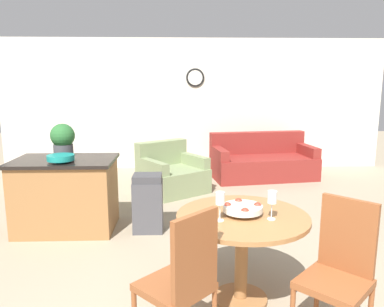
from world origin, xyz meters
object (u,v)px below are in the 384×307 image
object	(u,v)px
wine_glass_left	(220,200)
trash_bin	(148,203)
couch	(262,163)
potted_plant	(63,139)
dining_table	(242,235)
dining_chair_near_left	(183,277)
wine_glass_right	(272,198)
kitchen_island	(66,194)
dining_chair_near_right	(339,266)
fruit_bowl	(243,208)
armchair	(171,175)
teal_bowl	(61,158)

from	to	relation	value
wine_glass_left	trash_bin	distance (m)	1.91
wine_glass_left	couch	xyz separation A→B (m)	(1.29, 4.27, -0.64)
potted_plant	couch	distance (m)	3.89
dining_table	dining_chair_near_left	world-z (taller)	dining_chair_near_left
dining_table	wine_glass_right	bearing A→B (deg)	-29.18
couch	kitchen_island	bearing A→B (deg)	-148.44
dining_chair_near_left	trash_bin	xyz separation A→B (m)	(-0.40, 2.15, -0.20)
wine_glass_right	potted_plant	bearing A→B (deg)	137.48
dining_table	dining_chair_near_right	bearing A→B (deg)	-39.31
wine_glass_right	kitchen_island	distance (m)	2.77
dining_chair_near_left	potted_plant	world-z (taller)	potted_plant
dining_table	fruit_bowl	world-z (taller)	fruit_bowl
dining_chair_near_right	fruit_bowl	distance (m)	0.81
dining_table	potted_plant	world-z (taller)	potted_plant
fruit_bowl	armchair	world-z (taller)	fruit_bowl
dining_table	fruit_bowl	size ratio (longest dim) A/B	3.35
trash_bin	wine_glass_left	bearing A→B (deg)	-67.67
fruit_bowl	wine_glass_right	size ratio (longest dim) A/B	1.40
armchair	kitchen_island	bearing A→B (deg)	-162.06
fruit_bowl	wine_glass_right	distance (m)	0.26
dining_table	teal_bowl	bearing A→B (deg)	142.14
dining_chair_near_left	armchair	distance (m)	3.87
trash_bin	potted_plant	bearing A→B (deg)	163.55
kitchen_island	trash_bin	bearing A→B (deg)	-4.91
wine_glass_right	kitchen_island	bearing A→B (deg)	140.06
kitchen_island	armchair	size ratio (longest dim) A/B	0.94
wine_glass_left	armchair	world-z (taller)	wine_glass_left
teal_bowl	trash_bin	size ratio (longest dim) A/B	0.44
dining_chair_near_left	kitchen_island	xyz separation A→B (m)	(-1.40, 2.23, -0.10)
dining_table	wine_glass_right	size ratio (longest dim) A/B	4.68
dining_table	kitchen_island	bearing A→B (deg)	139.06
teal_bowl	armchair	world-z (taller)	teal_bowl
armchair	wine_glass_right	bearing A→B (deg)	-110.50
teal_bowl	dining_table	bearing A→B (deg)	-37.86
kitchen_island	couch	xyz separation A→B (m)	(2.99, 2.50, -0.16)
dining_chair_near_right	fruit_bowl	world-z (taller)	dining_chair_near_right
fruit_bowl	potted_plant	size ratio (longest dim) A/B	0.78
teal_bowl	armchair	size ratio (longest dim) A/B	0.24
dining_chair_near_left	wine_glass_left	bearing A→B (deg)	13.46
wine_glass_left	kitchen_island	distance (m)	2.49
teal_bowl	fruit_bowl	bearing A→B (deg)	-37.85
dining_chair_near_right	teal_bowl	bearing A→B (deg)	7.18
dining_chair_near_left	wine_glass_left	xyz separation A→B (m)	(0.29, 0.47, 0.37)
wine_glass_right	potted_plant	distance (m)	2.94
dining_chair_near_left	kitchen_island	size ratio (longest dim) A/B	0.84
dining_chair_near_right	couch	size ratio (longest dim) A/B	0.50
dining_chair_near_right	kitchen_island	world-z (taller)	dining_chair_near_right
dining_chair_near_right	wine_glass_right	bearing A→B (deg)	1.71
wine_glass_right	trash_bin	distance (m)	2.07
dining_chair_near_right	potted_plant	size ratio (longest dim) A/B	2.50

